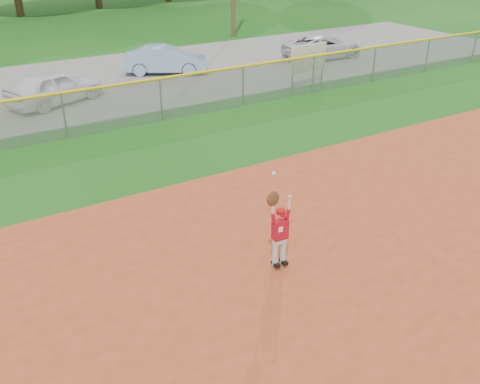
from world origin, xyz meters
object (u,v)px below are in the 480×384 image
car_blue (166,60)px  car_white_b (323,46)px  car_white_a (54,87)px  ballplayer (279,229)px  sponsor_sign (308,59)px

car_blue → car_white_b: (8.12, -1.31, -0.03)m
car_white_a → ballplayer: ballplayer is taller
car_blue → ballplayer: ballplayer is taller
car_white_a → sponsor_sign: sponsor_sign is taller
car_white_a → car_blue: size_ratio=1.00×
car_white_a → car_white_b: bearing=-109.5°
car_white_a → car_white_b: size_ratio=0.88×
car_blue → ballplayer: 16.12m
sponsor_sign → ballplayer: 13.50m
car_white_a → car_blue: bearing=-92.2°
car_white_b → sponsor_sign: size_ratio=2.12×
car_white_b → car_white_a: bearing=92.8°
car_blue → sponsor_sign: (4.17, -5.14, 0.53)m
car_blue → ballplayer: bearing=-167.5°
ballplayer → car_blue: bearing=73.7°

